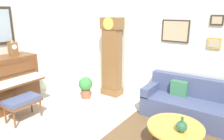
{
  "coord_description": "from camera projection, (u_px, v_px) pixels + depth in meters",
  "views": [
    {
      "loc": [
        2.28,
        -2.3,
        2.18
      ],
      "look_at": [
        -0.1,
        1.13,
        1.01
      ],
      "focal_mm": 34.02,
      "sensor_mm": 36.0,
      "label": 1
    }
  ],
  "objects": [
    {
      "name": "mantel_clock",
      "position": [
        13.0,
        48.0,
        4.75
      ],
      "size": [
        0.13,
        0.18,
        0.38
      ],
      "color": "brown",
      "rests_on": "piano"
    },
    {
      "name": "piano_bench",
      "position": [
        22.0,
        101.0,
        4.3
      ],
      "size": [
        0.42,
        0.7,
        0.48
      ],
      "color": "brown",
      "rests_on": "ground_plane"
    },
    {
      "name": "potted_plant",
      "position": [
        86.0,
        86.0,
        5.41
      ],
      "size": [
        0.36,
        0.36,
        0.56
      ],
      "color": "#935138",
      "rests_on": "ground_plane"
    },
    {
      "name": "green_jug",
      "position": [
        182.0,
        126.0,
        3.15
      ],
      "size": [
        0.17,
        0.17,
        0.24
      ],
      "color": "#234C33",
      "rests_on": "coffee_table"
    },
    {
      "name": "coffee_table",
      "position": [
        175.0,
        128.0,
        3.34
      ],
      "size": [
        0.88,
        0.88,
        0.43
      ],
      "color": "gold",
      "rests_on": "ground_plane"
    },
    {
      "name": "wall_back",
      "position": [
        146.0,
        44.0,
        5.16
      ],
      "size": [
        5.3,
        0.13,
        2.8
      ],
      "color": "silver",
      "rests_on": "ground_plane"
    },
    {
      "name": "grandfather_clock",
      "position": [
        112.0,
        59.0,
        5.48
      ],
      "size": [
        0.52,
        0.34,
        2.03
      ],
      "color": "brown",
      "rests_on": "ground_plane"
    },
    {
      "name": "couch",
      "position": [
        191.0,
        104.0,
        4.37
      ],
      "size": [
        1.9,
        0.8,
        0.84
      ],
      "color": "#424C70",
      "rests_on": "ground_plane"
    },
    {
      "name": "piano",
      "position": [
        4.0,
        84.0,
        4.71
      ],
      "size": [
        0.87,
        1.44,
        1.2
      ],
      "color": "brown",
      "rests_on": "ground_plane"
    }
  ]
}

